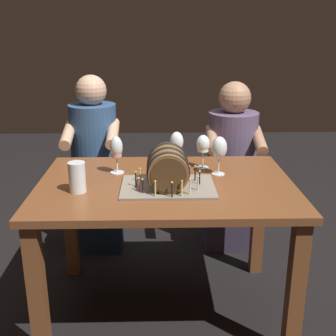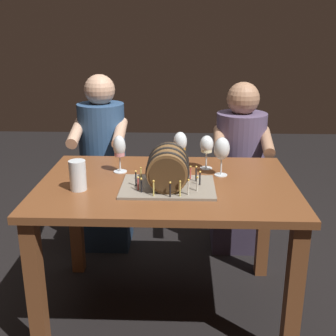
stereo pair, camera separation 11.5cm
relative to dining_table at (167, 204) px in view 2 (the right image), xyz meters
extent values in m
plane|color=black|center=(0.00, 0.00, -0.62)|extent=(8.00, 8.00, 0.00)
cube|color=brown|center=(0.00, 0.00, 0.10)|extent=(1.25, 0.86, 0.03)
cube|color=brown|center=(-0.56, -0.37, -0.27)|extent=(0.07, 0.07, 0.70)
cube|color=brown|center=(0.56, -0.37, -0.27)|extent=(0.07, 0.07, 0.70)
cube|color=brown|center=(-0.56, 0.37, -0.27)|extent=(0.07, 0.07, 0.70)
cube|color=brown|center=(0.56, 0.37, -0.27)|extent=(0.07, 0.07, 0.70)
cube|color=gray|center=(0.01, -0.08, 0.12)|extent=(0.44, 0.31, 0.01)
cylinder|color=brown|center=(0.01, -0.08, 0.22)|extent=(0.18, 0.23, 0.18)
cylinder|color=#46301B|center=(0.01, -0.19, 0.22)|extent=(0.16, 0.00, 0.16)
cylinder|color=#46301B|center=(0.01, 0.04, 0.22)|extent=(0.16, 0.00, 0.16)
torus|color=black|center=(0.01, -0.16, 0.22)|extent=(0.20, 0.01, 0.20)
torus|color=black|center=(0.01, -0.08, 0.22)|extent=(0.20, 0.01, 0.20)
torus|color=black|center=(0.01, 0.00, 0.22)|extent=(0.20, 0.01, 0.20)
cylinder|color=black|center=(0.16, -0.06, 0.16)|extent=(0.01, 0.01, 0.06)
sphere|color=#F9C64C|center=(0.16, -0.06, 0.19)|extent=(0.01, 0.01, 0.01)
cylinder|color=black|center=(0.14, -0.01, 0.16)|extent=(0.01, 0.01, 0.07)
sphere|color=#F9C64C|center=(0.14, -0.01, 0.20)|extent=(0.01, 0.01, 0.01)
cylinder|color=#D64C47|center=(0.12, 0.02, 0.16)|extent=(0.01, 0.01, 0.06)
sphere|color=#F9C64C|center=(0.12, 0.02, 0.19)|extent=(0.01, 0.01, 0.01)
cylinder|color=#D64C47|center=(0.08, 0.05, 0.16)|extent=(0.01, 0.01, 0.07)
sphere|color=#F9C64C|center=(0.08, 0.05, 0.20)|extent=(0.01, 0.01, 0.01)
cylinder|color=#D64C47|center=(0.00, 0.06, 0.16)|extent=(0.01, 0.01, 0.06)
sphere|color=#F9C64C|center=(0.00, 0.06, 0.20)|extent=(0.01, 0.01, 0.01)
cylinder|color=black|center=(-0.05, 0.05, 0.16)|extent=(0.01, 0.01, 0.06)
sphere|color=#F9C64C|center=(-0.05, 0.05, 0.19)|extent=(0.01, 0.01, 0.01)
cylinder|color=#D64C47|center=(-0.09, 0.03, 0.16)|extent=(0.01, 0.01, 0.07)
sphere|color=#F9C64C|center=(-0.09, 0.03, 0.20)|extent=(0.01, 0.01, 0.01)
cylinder|color=#EAD666|center=(-0.12, -0.01, 0.16)|extent=(0.01, 0.01, 0.06)
sphere|color=#F9C64C|center=(-0.12, -0.01, 0.19)|extent=(0.01, 0.01, 0.01)
cylinder|color=black|center=(-0.14, -0.09, 0.16)|extent=(0.01, 0.01, 0.07)
sphere|color=#F9C64C|center=(-0.14, -0.09, 0.20)|extent=(0.01, 0.01, 0.01)
cylinder|color=#D64C47|center=(-0.12, -0.14, 0.15)|extent=(0.01, 0.01, 0.06)
sphere|color=#F9C64C|center=(-0.12, -0.14, 0.19)|extent=(0.01, 0.01, 0.01)
cylinder|color=black|center=(-0.11, -0.17, 0.16)|extent=(0.01, 0.01, 0.06)
sphere|color=#F9C64C|center=(-0.11, -0.17, 0.19)|extent=(0.01, 0.01, 0.01)
cylinder|color=#EAD666|center=(-0.05, -0.21, 0.16)|extent=(0.01, 0.01, 0.06)
sphere|color=#F9C64C|center=(-0.05, -0.21, 0.20)|extent=(0.01, 0.01, 0.01)
cylinder|color=black|center=(0.02, -0.22, 0.16)|extent=(0.01, 0.01, 0.06)
sphere|color=#F9C64C|center=(0.02, -0.22, 0.19)|extent=(0.01, 0.01, 0.01)
cylinder|color=#EAD666|center=(0.07, -0.21, 0.16)|extent=(0.01, 0.01, 0.06)
sphere|color=#F9C64C|center=(0.07, -0.21, 0.20)|extent=(0.01, 0.01, 0.01)
cylinder|color=silver|center=(0.10, -0.19, 0.16)|extent=(0.01, 0.01, 0.06)
sphere|color=#F9C64C|center=(0.10, -0.19, 0.20)|extent=(0.01, 0.01, 0.01)
cylinder|color=silver|center=(0.15, -0.14, 0.16)|extent=(0.01, 0.01, 0.06)
sphere|color=#F9C64C|center=(0.15, -0.14, 0.19)|extent=(0.01, 0.01, 0.01)
cylinder|color=white|center=(-0.25, 0.15, 0.12)|extent=(0.07, 0.07, 0.00)
cylinder|color=white|center=(-0.25, 0.15, 0.16)|extent=(0.01, 0.01, 0.08)
ellipsoid|color=white|center=(-0.25, 0.15, 0.25)|extent=(0.07, 0.07, 0.11)
cylinder|color=pink|center=(-0.25, 0.15, 0.22)|extent=(0.05, 0.05, 0.03)
cylinder|color=white|center=(0.06, 0.24, 0.12)|extent=(0.07, 0.07, 0.00)
cylinder|color=white|center=(0.06, 0.24, 0.16)|extent=(0.01, 0.01, 0.09)
ellipsoid|color=white|center=(0.06, 0.24, 0.26)|extent=(0.07, 0.07, 0.10)
cylinder|color=#C6842D|center=(0.06, 0.24, 0.23)|extent=(0.06, 0.06, 0.04)
cylinder|color=white|center=(0.27, 0.11, 0.12)|extent=(0.07, 0.07, 0.00)
cylinder|color=white|center=(0.27, 0.11, 0.16)|extent=(0.01, 0.01, 0.08)
ellipsoid|color=white|center=(0.27, 0.11, 0.26)|extent=(0.08, 0.08, 0.12)
cylinder|color=white|center=(0.20, 0.22, 0.12)|extent=(0.07, 0.07, 0.00)
cylinder|color=white|center=(0.20, 0.22, 0.16)|extent=(0.01, 0.01, 0.09)
ellipsoid|color=white|center=(0.20, 0.22, 0.25)|extent=(0.07, 0.07, 0.09)
cylinder|color=beige|center=(0.20, 0.22, 0.23)|extent=(0.06, 0.06, 0.03)
cylinder|color=white|center=(-0.41, -0.11, 0.19)|extent=(0.08, 0.08, 0.14)
cylinder|color=#C6842D|center=(-0.41, -0.11, 0.17)|extent=(0.07, 0.07, 0.12)
cylinder|color=white|center=(-0.41, -0.11, 0.24)|extent=(0.07, 0.07, 0.01)
cube|color=#1B2D46|center=(-0.45, 0.74, -0.39)|extent=(0.34, 0.32, 0.45)
cylinder|color=#2D4C75|center=(-0.45, 0.74, 0.10)|extent=(0.31, 0.31, 0.54)
sphere|color=tan|center=(-0.45, 0.74, 0.46)|extent=(0.20, 0.20, 0.20)
cylinder|color=tan|center=(-0.31, 0.61, 0.21)|extent=(0.08, 0.31, 0.14)
cylinder|color=tan|center=(-0.59, 0.60, 0.21)|extent=(0.08, 0.31, 0.14)
cube|color=#372D40|center=(0.45, 0.74, -0.39)|extent=(0.34, 0.32, 0.45)
cylinder|color=#5B4C6B|center=(0.45, 0.74, 0.07)|extent=(0.34, 0.34, 0.48)
sphere|color=#A87A5B|center=(0.45, 0.74, 0.41)|extent=(0.21, 0.21, 0.21)
cylinder|color=#A87A5B|center=(0.59, 0.60, 0.17)|extent=(0.08, 0.31, 0.14)
cylinder|color=#A87A5B|center=(0.30, 0.61, 0.17)|extent=(0.08, 0.31, 0.14)
camera|label=1|loc=(-0.04, -1.99, 0.85)|focal=46.20mm
camera|label=2|loc=(0.08, -1.99, 0.85)|focal=46.20mm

